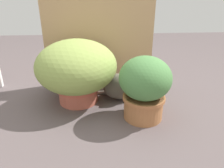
{
  "coord_description": "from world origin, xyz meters",
  "views": [
    {
      "loc": [
        0.03,
        -1.35,
        0.83
      ],
      "look_at": [
        0.15,
        0.08,
        0.18
      ],
      "focal_mm": 33.41,
      "sensor_mm": 36.0,
      "label": 1
    }
  ],
  "objects_px": {
    "cat": "(120,85)",
    "leafy_planter": "(145,86)",
    "grass_planter": "(77,69)",
    "mushroom_ornament_pink": "(79,93)"
  },
  "relations": [
    {
      "from": "leafy_planter",
      "to": "cat",
      "type": "height_order",
      "value": "leafy_planter"
    },
    {
      "from": "leafy_planter",
      "to": "grass_planter",
      "type": "bearing_deg",
      "value": 149.57
    },
    {
      "from": "cat",
      "to": "leafy_planter",
      "type": "bearing_deg",
      "value": -65.88
    },
    {
      "from": "grass_planter",
      "to": "cat",
      "type": "xyz_separation_m",
      "value": [
        0.34,
        0.01,
        -0.16
      ]
    },
    {
      "from": "grass_planter",
      "to": "cat",
      "type": "bearing_deg",
      "value": 1.49
    },
    {
      "from": "grass_planter",
      "to": "leafy_planter",
      "type": "xyz_separation_m",
      "value": [
        0.47,
        -0.28,
        -0.04
      ]
    },
    {
      "from": "leafy_planter",
      "to": "cat",
      "type": "xyz_separation_m",
      "value": [
        -0.13,
        0.28,
        -0.12
      ]
    },
    {
      "from": "grass_planter",
      "to": "cat",
      "type": "distance_m",
      "value": 0.38
    },
    {
      "from": "grass_planter",
      "to": "mushroom_ornament_pink",
      "type": "xyz_separation_m",
      "value": [
        0.01,
        -0.08,
        -0.17
      ]
    },
    {
      "from": "leafy_planter",
      "to": "cat",
      "type": "distance_m",
      "value": 0.33
    }
  ]
}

